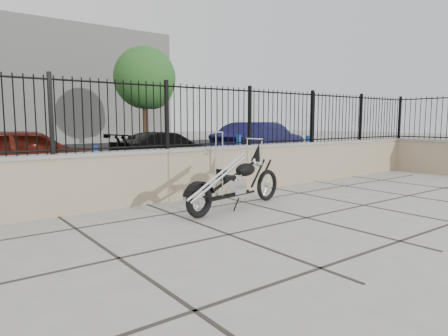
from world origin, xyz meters
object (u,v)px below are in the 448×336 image
car_red (28,155)px  chopper_motorcycle (235,170)px  car_black (167,149)px  car_blue (261,142)px

car_red → chopper_motorcycle: bearing=-154.1°
chopper_motorcycle → car_red: 5.72m
car_black → car_blue: bearing=-110.9°
car_blue → car_red: bearing=77.4°
car_black → chopper_motorcycle: bearing=150.5°
chopper_motorcycle → car_red: (-2.10, 5.32, 0.00)m
chopper_motorcycle → car_blue: size_ratio=0.51×
car_red → car_blue: 8.00m
chopper_motorcycle → car_red: car_red is taller
car_blue → car_black: bearing=62.9°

